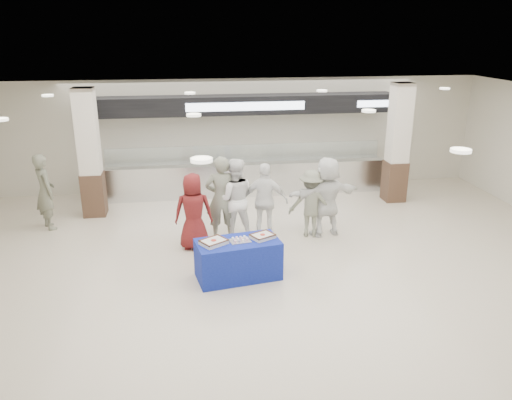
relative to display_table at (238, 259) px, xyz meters
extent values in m
plane|color=beige|center=(0.77, -0.27, -0.38)|extent=(14.00, 14.00, 0.00)
cube|color=silver|center=(0.77, 5.13, 0.08)|extent=(8.00, 0.80, 0.90)
cube|color=silver|center=(0.77, 5.13, 0.55)|extent=(8.00, 0.85, 0.04)
cube|color=white|center=(0.77, 4.83, 0.88)|extent=(7.60, 0.02, 0.50)
cube|color=black|center=(0.77, 5.13, 2.17)|extent=(8.40, 0.70, 0.50)
cube|color=white|center=(0.77, 4.77, 2.17)|extent=(3.20, 0.03, 0.22)
cube|color=white|center=(4.57, 4.77, 2.17)|extent=(1.40, 0.03, 0.18)
cube|color=#3C271B|center=(-3.23, 3.93, 0.18)|extent=(0.55, 0.55, 1.10)
cube|color=silver|center=(-3.23, 3.93, 1.78)|extent=(0.50, 0.50, 2.10)
cube|color=#3C271B|center=(4.77, 3.93, 0.18)|extent=(0.55, 0.55, 1.10)
cube|color=silver|center=(4.77, 3.93, 1.78)|extent=(0.50, 0.50, 2.10)
cube|color=#16299A|center=(0.00, 0.00, 0.00)|extent=(1.66, 1.02, 0.75)
cube|color=silver|center=(-0.46, -0.07, 0.41)|extent=(0.57, 0.54, 0.07)
cube|color=#492614|center=(-0.46, -0.07, 0.46)|extent=(0.57, 0.54, 0.02)
cylinder|color=red|center=(-0.46, -0.07, 0.45)|extent=(0.14, 0.14, 0.01)
cube|color=silver|center=(0.48, 0.08, 0.41)|extent=(0.52, 0.48, 0.06)
cube|color=#492614|center=(0.48, 0.08, 0.45)|extent=(0.52, 0.48, 0.02)
cylinder|color=red|center=(0.48, 0.08, 0.44)|extent=(0.12, 0.12, 0.01)
cube|color=#B3B4B8|center=(0.04, 0.00, 0.38)|extent=(0.42, 0.35, 0.01)
imported|color=maroon|center=(-0.78, 1.50, 0.46)|extent=(0.83, 0.55, 1.67)
imported|color=#656C5C|center=(-0.16, 1.91, 0.58)|extent=(0.70, 0.46, 1.92)
imported|color=white|center=(0.15, 1.97, 0.55)|extent=(0.93, 0.75, 1.84)
imported|color=white|center=(0.83, 1.88, 0.49)|extent=(1.09, 0.68, 1.73)
imported|color=#656C5C|center=(1.86, 1.80, 0.41)|extent=(1.11, 0.79, 1.56)
imported|color=white|center=(2.22, 1.81, 0.54)|extent=(1.78, 0.88, 1.84)
imported|color=#656C5C|center=(-4.18, 3.16, 0.53)|extent=(0.71, 0.79, 1.81)
camera|label=1|loc=(-0.91, -8.52, 4.13)|focal=35.00mm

